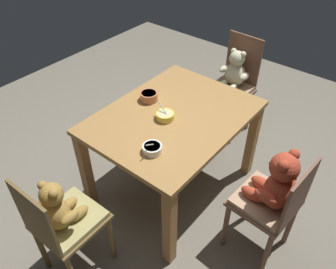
{
  "coord_description": "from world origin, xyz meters",
  "views": [
    {
      "loc": [
        -1.53,
        -1.19,
        2.18
      ],
      "look_at": [
        0.0,
        0.05,
        0.54
      ],
      "focal_mm": 36.03,
      "sensor_mm": 36.0,
      "label": 1
    }
  ],
  "objects": [
    {
      "name": "teddy_chair_near_left",
      "position": [
        -0.99,
        0.06,
        0.55
      ],
      "size": [
        0.39,
        0.37,
        0.88
      ],
      "rotation": [
        0.0,
        0.0,
        0.02
      ],
      "color": "brown",
      "rests_on": "ground_plane"
    },
    {
      "name": "porridge_bowl_terracotta_far_center",
      "position": [
        0.03,
        0.26,
        0.78
      ],
      "size": [
        0.14,
        0.14,
        0.06
      ],
      "color": "#B66B47",
      "rests_on": "dining_table"
    },
    {
      "name": "dining_table",
      "position": [
        0.0,
        0.0,
        0.63
      ],
      "size": [
        1.19,
        0.9,
        0.75
      ],
      "color": "olive",
      "rests_on": "ground_plane"
    },
    {
      "name": "ground_plane",
      "position": [
        0.0,
        0.0,
        -0.02
      ],
      "size": [
        5.2,
        5.2,
        0.04
      ],
      "color": "#6F6859"
    },
    {
      "name": "porridge_bowl_white_near_left",
      "position": [
        -0.39,
        -0.14,
        0.77
      ],
      "size": [
        0.13,
        0.13,
        0.11
      ],
      "color": "silver",
      "rests_on": "dining_table"
    },
    {
      "name": "teddy_chair_near_right",
      "position": [
        0.99,
        0.06,
        0.56
      ],
      "size": [
        0.39,
        0.4,
        0.95
      ],
      "rotation": [
        0.0,
        0.0,
        3.09
      ],
      "color": "brown",
      "rests_on": "ground_plane"
    },
    {
      "name": "porridge_bowl_yellow_center",
      "position": [
        -0.07,
        0.02,
        0.77
      ],
      "size": [
        0.13,
        0.14,
        0.11
      ],
      "color": "#E0C644",
      "rests_on": "dining_table"
    },
    {
      "name": "teddy_chair_near_front",
      "position": [
        -0.07,
        -0.84,
        0.59
      ],
      "size": [
        0.41,
        0.4,
        0.91
      ],
      "rotation": [
        0.0,
        0.0,
        1.5
      ],
      "color": "brown",
      "rests_on": "ground_plane"
    }
  ]
}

